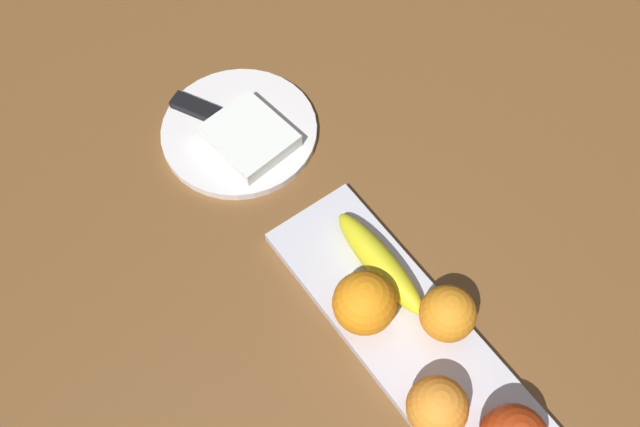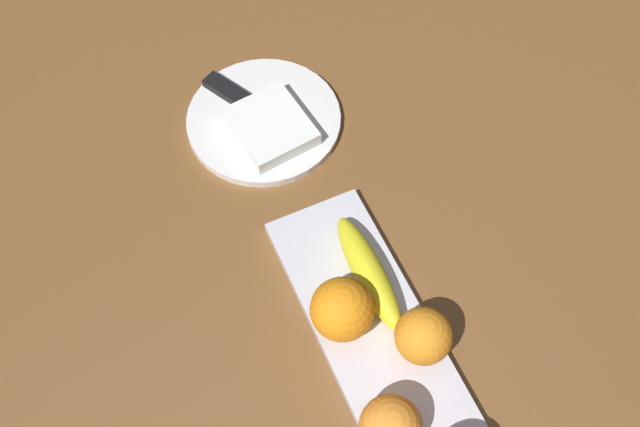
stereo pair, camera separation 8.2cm
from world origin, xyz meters
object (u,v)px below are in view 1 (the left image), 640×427
at_px(banana, 380,262).
at_px(orange_center, 364,303).
at_px(dinner_plate, 239,131).
at_px(folded_napkin, 249,137).
at_px(fruit_tray, 416,344).
at_px(orange_near_apple, 437,407).
at_px(knife, 212,115).
at_px(orange_near_banana, 448,314).

relative_size(banana, orange_center, 2.17).
height_order(dinner_plate, folded_napkin, folded_napkin).
xyz_separation_m(fruit_tray, orange_near_apple, (0.07, -0.04, 0.04)).
bearing_deg(orange_center, banana, 124.42).
height_order(banana, orange_near_apple, orange_near_apple).
bearing_deg(knife, dinner_plate, -1.85).
xyz_separation_m(banana, orange_center, (0.04, -0.05, 0.02)).
height_order(fruit_tray, folded_napkin, folded_napkin).
height_order(orange_near_apple, orange_center, orange_center).
height_order(orange_near_apple, knife, orange_near_apple).
distance_m(dinner_plate, folded_napkin, 0.03).
distance_m(banana, knife, 0.32).
distance_m(orange_near_banana, orange_center, 0.09).
distance_m(fruit_tray, orange_near_banana, 0.06).
bearing_deg(fruit_tray, banana, 167.31).
bearing_deg(orange_near_apple, knife, 177.62).
distance_m(fruit_tray, dinner_plate, 0.37).
bearing_deg(banana, dinner_plate, -174.57).
relative_size(fruit_tray, banana, 2.75).
bearing_deg(fruit_tray, knife, -177.43).
distance_m(fruit_tray, orange_center, 0.08).
height_order(dinner_plate, knife, knife).
height_order(fruit_tray, knife, knife).
xyz_separation_m(orange_center, dinner_plate, (-0.31, 0.03, -0.05)).
bearing_deg(fruit_tray, orange_near_apple, -28.02).
distance_m(orange_center, folded_napkin, 0.29).
bearing_deg(dinner_plate, orange_near_apple, -4.94).
distance_m(orange_near_apple, knife, 0.48).
height_order(fruit_tray, dinner_plate, fruit_tray).
height_order(banana, orange_near_banana, orange_near_banana).
bearing_deg(fruit_tray, orange_near_banana, 88.44).
distance_m(orange_near_apple, orange_center, 0.13).
distance_m(orange_near_banana, dinner_plate, 0.38).
bearing_deg(orange_near_apple, dinner_plate, 175.06).
relative_size(banana, orange_near_banana, 2.45).
xyz_separation_m(orange_near_apple, folded_napkin, (-0.42, 0.04, -0.02)).
bearing_deg(fruit_tray, orange_center, -154.64).
relative_size(fruit_tray, dinner_plate, 2.05).
height_order(banana, knife, banana).
height_order(orange_center, dinner_plate, orange_center).
relative_size(banana, knife, 0.93).
xyz_separation_m(fruit_tray, orange_center, (-0.06, -0.03, 0.04)).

